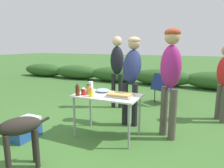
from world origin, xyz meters
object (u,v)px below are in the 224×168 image
at_px(standing_person_with_beanie, 132,69).
at_px(dog, 16,131).
at_px(cooler_box, 25,129).
at_px(mixing_bowl, 103,90).
at_px(folding_table, 107,99).
at_px(bbq_sauce_bottle, 77,90).
at_px(spice_jar, 89,89).
at_px(plate_stack, 89,91).
at_px(standing_person_in_olive_jacket, 170,72).
at_px(camp_chair_green_behind_table, 163,87).
at_px(paper_cup_stack, 91,86).
at_px(standing_person_in_navy_coat, 117,64).
at_px(mustard_bottle, 91,92).
at_px(standing_person_in_dark_puffer, 224,77).
at_px(ketchup_bottle, 83,91).
at_px(food_tray, 120,95).

bearing_deg(standing_person_with_beanie, dog, -115.27).
bearing_deg(cooler_box, mixing_bowl, -52.33).
distance_m(folding_table, bbq_sauce_bottle, 0.52).
distance_m(spice_jar, cooler_box, 1.28).
height_order(standing_person_with_beanie, dog, standing_person_with_beanie).
xyz_separation_m(plate_stack, standing_person_in_olive_jacket, (1.32, 0.36, 0.37)).
xyz_separation_m(mixing_bowl, camp_chair_green_behind_table, (0.68, 2.23, -0.30)).
distance_m(mixing_bowl, paper_cup_stack, 0.29).
xyz_separation_m(standing_person_in_navy_coat, standing_person_in_olive_jacket, (1.45, -1.19, 0.04)).
xyz_separation_m(mixing_bowl, mustard_bottle, (-0.02, -0.37, 0.04)).
distance_m(bbq_sauce_bottle, standing_person_in_dark_puffer, 2.94).
distance_m(paper_cup_stack, ketchup_bottle, 0.40).
distance_m(ketchup_bottle, standing_person_with_beanie, 1.10).
bearing_deg(dog, cooler_box, -13.64).
xyz_separation_m(bbq_sauce_bottle, camp_chair_green_behind_table, (0.94, 2.63, -0.37)).
bearing_deg(camp_chair_green_behind_table, mustard_bottle, -78.24).
height_order(mustard_bottle, dog, mustard_bottle).
bearing_deg(standing_person_in_navy_coat, bbq_sauce_bottle, -102.51).
bearing_deg(mustard_bottle, dog, -110.45).
relative_size(folding_table, camp_chair_green_behind_table, 1.32).
height_order(spice_jar, standing_person_in_olive_jacket, standing_person_in_olive_jacket).
bearing_deg(camp_chair_green_behind_table, cooler_box, -93.21).
xyz_separation_m(mustard_bottle, camp_chair_green_behind_table, (0.70, 2.60, -0.34)).
bearing_deg(dog, standing_person_with_beanie, -77.68).
bearing_deg(ketchup_bottle, mixing_bowl, 59.40).
bearing_deg(bbq_sauce_bottle, spice_jar, 46.57).
xyz_separation_m(folding_table, camp_chair_green_behind_table, (0.52, 2.39, -0.20)).
bearing_deg(cooler_box, spice_jar, -59.34).
height_order(standing_person_with_beanie, cooler_box, standing_person_with_beanie).
bearing_deg(standing_person_with_beanie, spice_jar, -123.49).
relative_size(bbq_sauce_bottle, dog, 0.28).
xyz_separation_m(paper_cup_stack, standing_person_in_navy_coat, (-0.05, 1.37, 0.28)).
relative_size(bbq_sauce_bottle, ketchup_bottle, 1.50).
distance_m(standing_person_in_dark_puffer, camp_chair_green_behind_table, 1.60).
bearing_deg(spice_jar, paper_cup_stack, 114.32).
distance_m(mustard_bottle, standing_person_in_olive_jacket, 1.34).
relative_size(ketchup_bottle, cooler_box, 0.29).
relative_size(spice_jar, standing_person_with_beanie, 0.11).
xyz_separation_m(mixing_bowl, ketchup_bottle, (-0.19, -0.33, 0.03)).
height_order(mixing_bowl, mustard_bottle, mustard_bottle).
distance_m(bbq_sauce_bottle, standing_person_in_olive_jacket, 1.55).
relative_size(food_tray, ketchup_bottle, 3.00).
relative_size(standing_person_in_navy_coat, cooler_box, 3.66).
distance_m(paper_cup_stack, dog, 1.58).
xyz_separation_m(mixing_bowl, standing_person_in_dark_puffer, (2.01, 1.46, 0.16)).
relative_size(paper_cup_stack, standing_person_in_navy_coat, 0.09).
bearing_deg(dog, standing_person_in_olive_jacket, -99.11).
distance_m(mustard_bottle, cooler_box, 1.31).
bearing_deg(food_tray, standing_person_with_beanie, 94.67).
bearing_deg(standing_person_in_dark_puffer, dog, -65.12).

